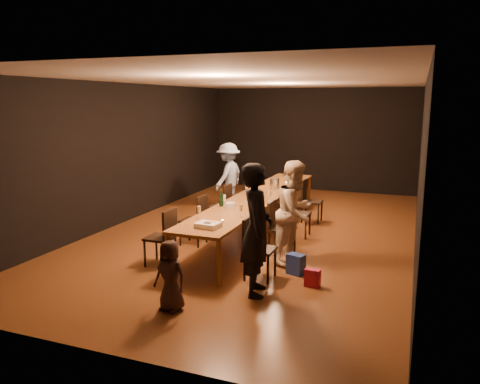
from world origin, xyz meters
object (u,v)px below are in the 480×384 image
(chair_left_2, at_px, (219,206))
(plate_stack, at_px, (230,205))
(chair_right_3, at_px, (312,201))
(ice_bucket, at_px, (275,183))
(chair_left_1, at_px, (193,220))
(child, at_px, (170,275))
(birthday_cake, at_px, (208,225))
(woman_tan, at_px, (295,212))
(chair_left_0, at_px, (160,237))
(table, at_px, (258,198))
(man_blue, at_px, (228,176))
(chair_right_2, at_px, (299,213))
(chair_right_1, at_px, (282,228))
(champagne_bottle, at_px, (221,197))
(chair_right_0, at_px, (260,249))
(chair_left_3, at_px, (240,196))
(woman_birthday, at_px, (257,230))

(chair_left_2, distance_m, plate_stack, 1.48)
(chair_right_3, distance_m, ice_bucket, 0.92)
(chair_left_1, distance_m, child, 2.79)
(birthday_cake, relative_size, plate_stack, 2.04)
(chair_left_1, xyz_separation_m, woman_tan, (2.00, -0.30, 0.38))
(chair_left_0, height_order, chair_left_2, same)
(child, bearing_deg, chair_left_2, 112.12)
(chair_left_0, distance_m, plate_stack, 1.43)
(table, distance_m, man_blue, 2.30)
(chair_right_2, height_order, chair_left_0, same)
(chair_right_2, relative_size, man_blue, 0.58)
(chair_left_0, bearing_deg, birthday_cake, -99.30)
(chair_right_1, relative_size, champagne_bottle, 2.88)
(chair_right_0, relative_size, chair_left_2, 1.00)
(chair_left_2, bearing_deg, chair_right_3, -54.78)
(chair_left_3, height_order, champagne_bottle, champagne_bottle)
(woman_birthday, xyz_separation_m, man_blue, (-2.37, 4.77, -0.10))
(chair_right_3, bearing_deg, chair_left_2, -54.78)
(chair_right_3, relative_size, woman_birthday, 0.51)
(table, xyz_separation_m, woman_tan, (1.15, -1.50, 0.14))
(chair_left_1, height_order, plate_stack, chair_left_1)
(woman_birthday, bearing_deg, man_blue, 10.45)
(chair_left_0, distance_m, child, 1.72)
(chair_left_1, relative_size, plate_stack, 5.12)
(plate_stack, bearing_deg, chair_right_1, 1.79)
(chair_right_2, height_order, chair_left_1, same)
(child, distance_m, plate_stack, 2.62)
(chair_left_3, bearing_deg, chair_right_2, -125.22)
(chair_right_2, bearing_deg, chair_right_3, 180.00)
(chair_right_2, distance_m, plate_stack, 1.59)
(chair_right_1, xyz_separation_m, woman_birthday, (0.13, -1.74, 0.44))
(table, distance_m, chair_left_3, 1.49)
(man_blue, bearing_deg, chair_right_2, 57.80)
(chair_right_2, height_order, ice_bucket, ice_bucket)
(chair_left_3, xyz_separation_m, woman_birthday, (1.83, -4.14, 0.44))
(plate_stack, bearing_deg, chair_right_2, 52.31)
(table, relative_size, champagne_bottle, 18.58)
(chair_left_3, bearing_deg, ice_bucket, -108.09)
(man_blue, xyz_separation_m, ice_bucket, (1.47, -0.93, 0.05))
(chair_right_0, distance_m, chair_left_2, 2.94)
(table, height_order, man_blue, man_blue)
(chair_left_0, height_order, champagne_bottle, champagne_bottle)
(child, bearing_deg, plate_stack, 102.80)
(child, distance_m, birthday_cake, 1.31)
(table, bearing_deg, child, -88.05)
(chair_right_0, distance_m, woman_tan, 1.02)
(birthday_cake, bearing_deg, chair_left_1, 131.16)
(chair_right_1, height_order, woman_birthday, woman_birthday)
(champagne_bottle, bearing_deg, table, 74.86)
(chair_right_3, distance_m, chair_left_3, 1.70)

